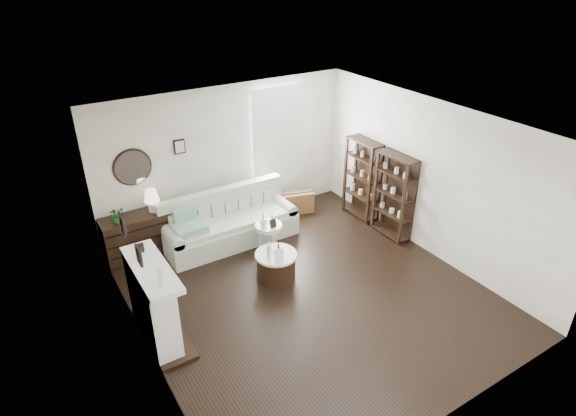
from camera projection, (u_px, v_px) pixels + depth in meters
room at (262, 138)px, 9.20m from camera, size 5.50×5.50×5.50m
fireplace at (154, 306)px, 6.48m from camera, size 0.50×1.40×1.84m
shelf_unit_far at (362, 179)px, 9.47m from camera, size 0.30×0.80×1.60m
shelf_unit_near at (394, 196)px, 8.79m from camera, size 0.30×0.80×1.60m
sofa at (229, 225)px, 8.83m from camera, size 2.44×0.85×0.95m
quilt at (189, 228)px, 8.25m from camera, size 0.57×0.47×0.14m
suitcase at (298, 203)px, 9.83m from camera, size 0.68×0.39×0.43m
dresser at (138, 236)px, 8.36m from camera, size 1.16×0.50×0.77m
table_lamp at (152, 201)px, 8.24m from camera, size 0.28×0.28×0.41m
potted_plant at (116, 215)px, 7.94m from camera, size 0.30×0.27×0.27m
drum_table at (276, 266)px, 7.82m from camera, size 0.68×0.68×0.47m
pedestal_table at (268, 227)px, 8.34m from camera, size 0.48×0.48×0.58m
eiffel_drum at (278, 246)px, 7.73m from camera, size 0.13×0.13×0.20m
bottle_drum at (269, 251)px, 7.50m from camera, size 0.07×0.07×0.31m
card_frame_drum at (279, 255)px, 7.51m from camera, size 0.16×0.10×0.19m
eiffel_ped at (272, 218)px, 8.34m from camera, size 0.10×0.10×0.17m
flask_ped at (263, 220)px, 8.24m from camera, size 0.12×0.12×0.23m
card_frame_ped at (273, 223)px, 8.19m from camera, size 0.12×0.05×0.15m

